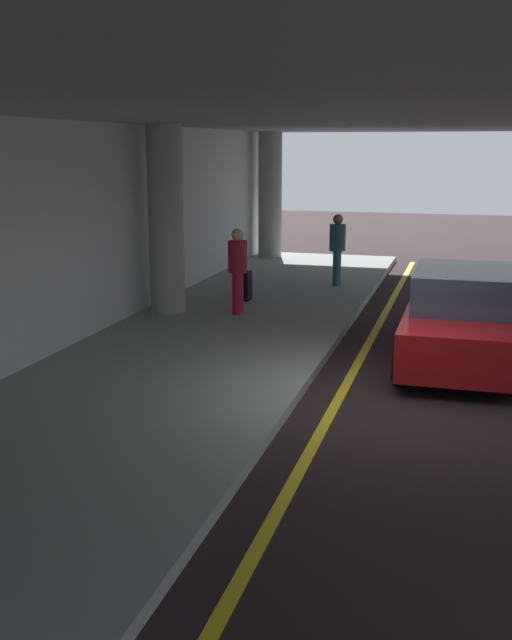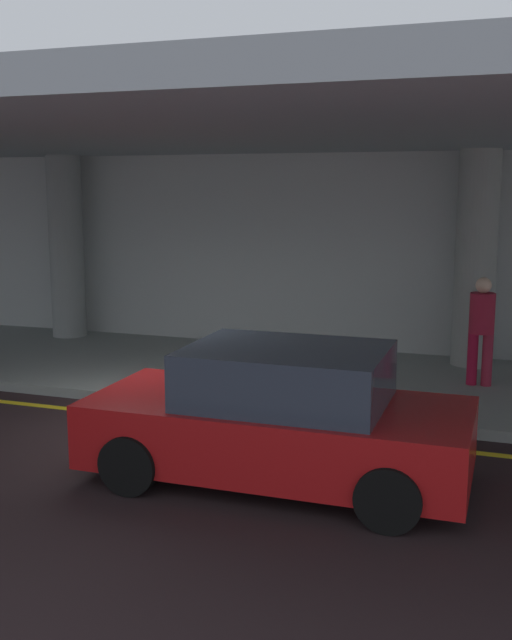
{
  "view_description": "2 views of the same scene",
  "coord_description": "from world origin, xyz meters",
  "px_view_note": "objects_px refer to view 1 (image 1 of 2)",
  "views": [
    {
      "loc": [
        -9.85,
        -1.11,
        3.4
      ],
      "look_at": [
        0.16,
        1.73,
        1.0
      ],
      "focal_mm": 42.59,
      "sensor_mm": 36.0,
      "label": 1
    },
    {
      "loc": [
        4.62,
        -8.62,
        3.17
      ],
      "look_at": [
        1.19,
        1.38,
        1.31
      ],
      "focal_mm": 42.44,
      "sensor_mm": 36.0,
      "label": 2
    }
  ],
  "objects_px": {
    "person_waiting_for_ride": "(238,265)",
    "support_column_center": "(166,220)",
    "traveler_with_luggage": "(337,245)",
    "suitcase_upright_primary": "(245,286)",
    "car_red": "(465,319)",
    "support_column_right_mid": "(270,195)"
  },
  "relations": [
    {
      "from": "person_waiting_for_ride",
      "to": "support_column_center",
      "type": "bearing_deg",
      "value": 112.72
    },
    {
      "from": "support_column_center",
      "to": "traveler_with_luggage",
      "type": "bearing_deg",
      "value": -35.57
    },
    {
      "from": "suitcase_upright_primary",
      "to": "support_column_center",
      "type": "bearing_deg",
      "value": 122.46
    },
    {
      "from": "support_column_center",
      "to": "car_red",
      "type": "relative_size",
      "value": 0.89
    },
    {
      "from": "support_column_center",
      "to": "suitcase_upright_primary",
      "type": "bearing_deg",
      "value": -38.05
    },
    {
      "from": "support_column_center",
      "to": "car_red",
      "type": "height_order",
      "value": "support_column_center"
    },
    {
      "from": "support_column_center",
      "to": "person_waiting_for_ride",
      "type": "distance_m",
      "value": 1.66
    },
    {
      "from": "car_red",
      "to": "support_column_right_mid",
      "type": "bearing_deg",
      "value": -147.99
    },
    {
      "from": "support_column_center",
      "to": "support_column_right_mid",
      "type": "distance_m",
      "value": 8.0
    },
    {
      "from": "support_column_center",
      "to": "traveler_with_luggage",
      "type": "height_order",
      "value": "support_column_center"
    },
    {
      "from": "support_column_center",
      "to": "person_waiting_for_ride",
      "type": "xyz_separation_m",
      "value": [
        0.2,
        -1.4,
        -0.86
      ]
    },
    {
      "from": "support_column_right_mid",
      "to": "car_red",
      "type": "relative_size",
      "value": 0.89
    },
    {
      "from": "support_column_right_mid",
      "to": "person_waiting_for_ride",
      "type": "bearing_deg",
      "value": -169.79
    },
    {
      "from": "car_red",
      "to": "traveler_with_luggage",
      "type": "bearing_deg",
      "value": -150.15
    },
    {
      "from": "car_red",
      "to": "suitcase_upright_primary",
      "type": "bearing_deg",
      "value": -123.42
    },
    {
      "from": "support_column_center",
      "to": "traveler_with_luggage",
      "type": "distance_m",
      "value": 4.8
    },
    {
      "from": "support_column_right_mid",
      "to": "car_red",
      "type": "xyz_separation_m",
      "value": [
        -9.69,
        -5.75,
        -1.26
      ]
    },
    {
      "from": "car_red",
      "to": "person_waiting_for_ride",
      "type": "relative_size",
      "value": 2.44
    },
    {
      "from": "support_column_right_mid",
      "to": "traveler_with_luggage",
      "type": "bearing_deg",
      "value": -146.55
    },
    {
      "from": "support_column_right_mid",
      "to": "traveler_with_luggage",
      "type": "relative_size",
      "value": 2.17
    },
    {
      "from": "person_waiting_for_ride",
      "to": "suitcase_upright_primary",
      "type": "relative_size",
      "value": 1.87
    },
    {
      "from": "support_column_center",
      "to": "person_waiting_for_ride",
      "type": "relative_size",
      "value": 2.17
    }
  ]
}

